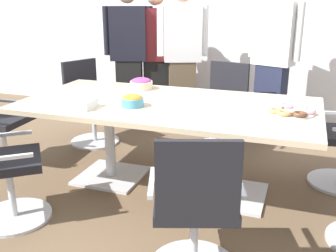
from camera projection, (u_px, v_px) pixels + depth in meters
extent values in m
cube|color=brown|center=(168.00, 186.00, 3.46)|extent=(10.00, 10.00, 0.01)
cube|color=white|center=(228.00, 11.00, 5.18)|extent=(8.00, 0.10, 2.80)
cube|color=#CCB793|center=(168.00, 105.00, 3.23)|extent=(2.40, 1.20, 0.04)
cube|color=silver|center=(111.00, 176.00, 3.63)|extent=(0.56, 0.56, 0.02)
cylinder|color=silver|center=(110.00, 139.00, 3.52)|extent=(0.09, 0.09, 0.69)
cube|color=silver|center=(230.00, 194.00, 3.29)|extent=(0.56, 0.56, 0.02)
cylinder|color=silver|center=(233.00, 154.00, 3.17)|extent=(0.09, 0.09, 0.69)
cylinder|color=silver|center=(218.00, 147.00, 4.32)|extent=(0.65, 0.65, 0.02)
cylinder|color=silver|center=(219.00, 128.00, 4.25)|extent=(0.05, 0.05, 0.41)
cube|color=black|center=(220.00, 107.00, 4.18)|extent=(0.55, 0.55, 0.06)
cube|color=black|center=(229.00, 82.00, 4.28)|extent=(0.44, 0.13, 0.42)
cube|color=silver|center=(243.00, 99.00, 4.02)|extent=(0.11, 0.37, 0.02)
cube|color=silver|center=(200.00, 93.00, 4.27)|extent=(0.11, 0.37, 0.02)
cylinder|color=silver|center=(95.00, 141.00, 4.49)|extent=(0.71, 0.71, 0.02)
cylinder|color=silver|center=(94.00, 123.00, 4.43)|extent=(0.05, 0.05, 0.41)
cube|color=black|center=(93.00, 103.00, 4.35)|extent=(0.60, 0.60, 0.06)
cube|color=black|center=(80.00, 79.00, 4.41)|extent=(0.21, 0.42, 0.42)
cube|color=silver|center=(110.00, 89.00, 4.49)|extent=(0.35, 0.17, 0.02)
cube|color=silver|center=(74.00, 96.00, 4.14)|extent=(0.35, 0.17, 0.02)
cylinder|color=silver|center=(7.00, 164.00, 3.89)|extent=(0.57, 0.57, 0.02)
cylinder|color=silver|center=(4.00, 143.00, 3.82)|extent=(0.05, 0.05, 0.41)
cube|color=black|center=(1.00, 120.00, 3.75)|extent=(0.48, 0.48, 0.06)
cube|color=silver|center=(16.00, 102.00, 3.93)|extent=(0.37, 0.05, 0.02)
cylinder|color=silver|center=(15.00, 216.00, 2.95)|extent=(0.76, 0.76, 0.02)
cylinder|color=silver|center=(11.00, 191.00, 2.89)|extent=(0.05, 0.05, 0.41)
cube|color=black|center=(7.00, 161.00, 2.81)|extent=(0.65, 0.65, 0.06)
cube|color=silver|center=(6.00, 134.00, 3.00)|extent=(0.31, 0.25, 0.02)
cube|color=silver|center=(3.00, 158.00, 2.56)|extent=(0.31, 0.25, 0.02)
cylinder|color=silver|center=(194.00, 236.00, 2.33)|extent=(0.05, 0.05, 0.41)
cube|color=black|center=(195.00, 201.00, 2.26)|extent=(0.58, 0.58, 0.06)
cube|color=black|center=(198.00, 179.00, 1.99)|extent=(0.43, 0.18, 0.42)
cube|color=silver|center=(152.00, 182.00, 2.23)|extent=(0.15, 0.36, 0.02)
cube|color=silver|center=(239.00, 183.00, 2.22)|extent=(0.15, 0.36, 0.02)
cube|color=black|center=(130.00, 92.00, 5.07)|extent=(0.37, 0.29, 0.82)
cube|color=black|center=(128.00, 34.00, 4.85)|extent=(0.49, 0.35, 0.65)
cylinder|color=black|center=(150.00, 31.00, 4.83)|extent=(0.10, 0.10, 0.58)
cylinder|color=black|center=(106.00, 31.00, 4.84)|extent=(0.10, 0.10, 0.58)
cube|color=black|center=(156.00, 92.00, 5.12)|extent=(0.37, 0.30, 0.80)
cube|color=maroon|center=(156.00, 35.00, 4.90)|extent=(0.49, 0.37, 0.64)
cylinder|color=maroon|center=(177.00, 32.00, 4.90)|extent=(0.10, 0.10, 0.57)
cylinder|color=maroon|center=(134.00, 32.00, 4.88)|extent=(0.10, 0.10, 0.57)
cube|color=brown|center=(182.00, 94.00, 4.93)|extent=(0.37, 0.31, 0.83)
cube|color=white|center=(183.00, 34.00, 4.70)|extent=(0.49, 0.37, 0.66)
cylinder|color=white|center=(205.00, 31.00, 4.70)|extent=(0.10, 0.10, 0.59)
cylinder|color=white|center=(160.00, 31.00, 4.68)|extent=(0.10, 0.10, 0.59)
cube|color=#232842|center=(270.00, 102.00, 4.55)|extent=(0.37, 0.30, 0.85)
cube|color=white|center=(275.00, 34.00, 4.32)|extent=(0.49, 0.36, 0.67)
cylinder|color=white|center=(299.00, 32.00, 4.15)|extent=(0.10, 0.10, 0.60)
cylinder|color=white|center=(253.00, 30.00, 4.46)|extent=(0.10, 0.10, 0.60)
cylinder|color=beige|center=(141.00, 85.00, 3.69)|extent=(0.21, 0.21, 0.07)
ellipsoid|color=#9E3D8E|center=(141.00, 81.00, 3.68)|extent=(0.19, 0.19, 0.07)
cylinder|color=#4C9EC6|center=(133.00, 102.00, 3.11)|extent=(0.18, 0.18, 0.07)
ellipsoid|color=orange|center=(132.00, 98.00, 3.10)|extent=(0.16, 0.16, 0.06)
cylinder|color=white|center=(291.00, 112.00, 2.94)|extent=(0.35, 0.35, 0.01)
torus|color=pink|center=(309.00, 111.00, 2.89)|extent=(0.11, 0.11, 0.03)
torus|color=white|center=(301.00, 107.00, 3.00)|extent=(0.11, 0.11, 0.03)
torus|color=pink|center=(287.00, 105.00, 3.05)|extent=(0.11, 0.11, 0.03)
torus|color=white|center=(275.00, 107.00, 3.01)|extent=(0.11, 0.11, 0.03)
torus|color=tan|center=(276.00, 111.00, 2.90)|extent=(0.11, 0.11, 0.03)
torus|color=tan|center=(284.00, 113.00, 2.84)|extent=(0.11, 0.11, 0.03)
torus|color=brown|center=(300.00, 114.00, 2.82)|extent=(0.11, 0.11, 0.03)
cube|color=white|center=(82.00, 104.00, 3.07)|extent=(0.19, 0.19, 0.07)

